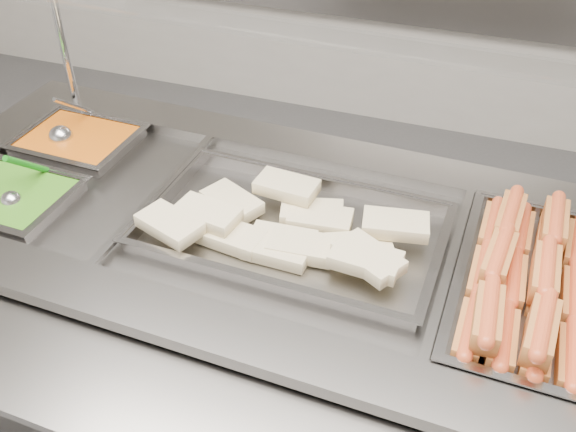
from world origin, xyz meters
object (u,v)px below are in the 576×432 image
(sneeze_guard, at_px, (302,37))
(pan_wraps, at_px, (292,233))
(pan_hotdogs, at_px, (539,300))
(serving_spoon, at_px, (15,195))
(steam_counter, at_px, (271,345))
(ladle, at_px, (62,135))

(sneeze_guard, height_order, pan_wraps, sneeze_guard)
(pan_hotdogs, height_order, serving_spoon, serving_spoon)
(steam_counter, xyz_separation_m, serving_spoon, (-0.62, -0.13, 0.46))
(steam_counter, xyz_separation_m, sneeze_guard, (0.01, 0.22, 0.82))
(sneeze_guard, bearing_deg, pan_hotdogs, -20.79)
(serving_spoon, bearing_deg, sneeze_guard, 29.42)
(pan_hotdogs, height_order, ladle, ladle)
(sneeze_guard, distance_m, serving_spoon, 0.81)
(pan_hotdogs, height_order, pan_wraps, same)
(steam_counter, bearing_deg, ladle, 167.69)
(sneeze_guard, relative_size, ladle, 8.73)
(steam_counter, relative_size, serving_spoon, 11.01)
(serving_spoon, bearing_deg, ladle, 102.50)
(steam_counter, relative_size, ladle, 10.02)
(pan_wraps, height_order, serving_spoon, serving_spoon)
(pan_hotdogs, relative_size, serving_spoon, 3.24)
(steam_counter, relative_size, sneeze_guard, 1.15)
(sneeze_guard, distance_m, pan_wraps, 0.46)
(serving_spoon, bearing_deg, steam_counter, 12.18)
(sneeze_guard, relative_size, pan_wraps, 2.40)
(steam_counter, bearing_deg, pan_wraps, -1.51)
(pan_hotdogs, bearing_deg, serving_spoon, -174.62)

